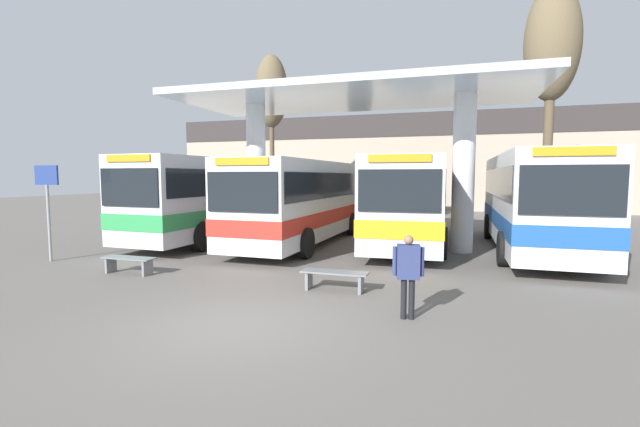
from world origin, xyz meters
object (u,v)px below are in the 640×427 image
(poplar_tree_behind_right, at_px, (552,47))
(waiting_bench_near_pillar, at_px, (334,276))
(waiting_bench_mid_platform, at_px, (129,262))
(parked_car_street, at_px, (413,199))
(poplar_tree_behind_left, at_px, (272,93))
(transit_bus_center_bay, at_px, (305,198))
(info_sign_platform, at_px, (47,193))
(transit_bus_right_bay, at_px, (410,197))
(transit_bus_left_bay, at_px, (224,194))
(pedestrian_waiting, at_px, (408,268))
(transit_bus_far_right_bay, at_px, (533,198))

(poplar_tree_behind_right, bearing_deg, waiting_bench_near_pillar, -116.58)
(waiting_bench_near_pillar, height_order, poplar_tree_behind_right, poplar_tree_behind_right)
(waiting_bench_mid_platform, bearing_deg, parked_car_street, 75.90)
(poplar_tree_behind_left, bearing_deg, transit_bus_center_bay, -59.00)
(transit_bus_center_bay, relative_size, info_sign_platform, 3.40)
(parked_car_street, bearing_deg, waiting_bench_near_pillar, -86.14)
(transit_bus_right_bay, xyz_separation_m, poplar_tree_behind_right, (5.96, 5.64, 6.95))
(transit_bus_center_bay, relative_size, poplar_tree_behind_right, 0.87)
(waiting_bench_near_pillar, bearing_deg, parked_car_street, 90.52)
(transit_bus_left_bay, relative_size, transit_bus_right_bay, 0.97)
(waiting_bench_near_pillar, distance_m, poplar_tree_behind_right, 17.58)
(poplar_tree_behind_right, bearing_deg, parked_car_street, 129.34)
(transit_bus_center_bay, distance_m, pedestrian_waiting, 9.54)
(transit_bus_center_bay, height_order, transit_bus_far_right_bay, transit_bus_far_right_bay)
(transit_bus_far_right_bay, bearing_deg, waiting_bench_near_pillar, 54.13)
(info_sign_platform, relative_size, parked_car_street, 0.66)
(waiting_bench_mid_platform, relative_size, info_sign_platform, 0.51)
(waiting_bench_mid_platform, distance_m, poplar_tree_behind_right, 20.59)
(transit_bus_left_bay, relative_size, info_sign_platform, 3.66)
(pedestrian_waiting, bearing_deg, waiting_bench_mid_platform, 159.36)
(pedestrian_waiting, distance_m, poplar_tree_behind_left, 20.70)
(waiting_bench_mid_platform, distance_m, pedestrian_waiting, 7.84)
(poplar_tree_behind_left, bearing_deg, waiting_bench_mid_platform, -81.04)
(transit_bus_far_right_bay, bearing_deg, poplar_tree_behind_right, -103.56)
(waiting_bench_mid_platform, relative_size, poplar_tree_behind_right, 0.13)
(poplar_tree_behind_left, bearing_deg, transit_bus_left_bay, -81.00)
(pedestrian_waiting, xyz_separation_m, parked_car_street, (-2.03, 23.95, 0.04))
(transit_bus_right_bay, relative_size, poplar_tree_behind_left, 1.13)
(poplar_tree_behind_left, bearing_deg, poplar_tree_behind_right, -5.57)
(transit_bus_left_bay, distance_m, poplar_tree_behind_left, 10.16)
(poplar_tree_behind_right, bearing_deg, transit_bus_far_right_bay, -103.72)
(transit_bus_right_bay, relative_size, pedestrian_waiting, 7.18)
(transit_bus_left_bay, distance_m, pedestrian_waiting, 12.31)
(pedestrian_waiting, relative_size, parked_car_street, 0.35)
(transit_bus_far_right_bay, relative_size, info_sign_platform, 3.45)
(waiting_bench_near_pillar, relative_size, parked_car_street, 0.35)
(transit_bus_center_bay, xyz_separation_m, info_sign_platform, (-6.39, -5.94, 0.34))
(pedestrian_waiting, height_order, parked_car_street, parked_car_street)
(transit_bus_right_bay, relative_size, info_sign_platform, 3.79)
(waiting_bench_mid_platform, bearing_deg, transit_bus_center_bay, 67.36)
(transit_bus_center_bay, bearing_deg, transit_bus_right_bay, -157.96)
(transit_bus_left_bay, distance_m, transit_bus_center_bay, 3.90)
(transit_bus_left_bay, bearing_deg, poplar_tree_behind_right, -151.62)
(poplar_tree_behind_right, bearing_deg, transit_bus_left_bay, -154.13)
(transit_bus_left_bay, distance_m, transit_bus_far_right_bay, 12.27)
(transit_bus_right_bay, relative_size, poplar_tree_behind_right, 0.97)
(poplar_tree_behind_left, height_order, poplar_tree_behind_right, poplar_tree_behind_right)
(transit_bus_left_bay, bearing_deg, transit_bus_right_bay, -169.75)
(waiting_bench_near_pillar, distance_m, waiting_bench_mid_platform, 5.84)
(transit_bus_right_bay, distance_m, parked_car_street, 14.38)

